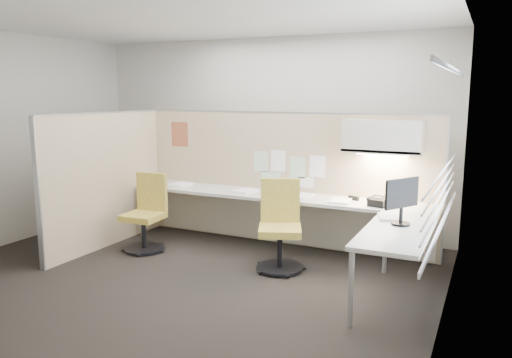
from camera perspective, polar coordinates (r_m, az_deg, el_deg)
The scene contains 25 objects.
floor at distance 5.78m, azimuth -8.47°, elevation -10.68°, with size 5.50×4.50×0.01m, color black.
ceiling at distance 5.48m, azimuth -9.24°, elevation 18.05°, with size 5.50×4.50×0.01m, color white.
wall_back at distance 7.41m, azimuth 1.06°, elevation 5.08°, with size 5.50×0.02×2.80m, color beige.
wall_left at distance 7.36m, azimuth -26.84°, elevation 4.01°, with size 0.02×4.50×2.80m, color beige.
wall_right at distance 4.52m, azimuth 21.31°, elevation 1.42°, with size 0.02×4.50×2.80m, color beige.
window_pane at distance 4.50m, azimuth 21.11°, elevation 3.33°, with size 0.01×2.80×1.30m, color #99A6B2.
partition_back at distance 6.67m, azimuth 3.02°, elevation -0.00°, with size 4.10×0.06×1.75m, color #CBB18C.
partition_left at distance 6.84m, azimuth -16.76°, elevation -0.15°, with size 0.06×2.20×1.75m, color #CBB18C.
desk at distance 6.15m, azimuth 4.57°, elevation -3.44°, with size 4.00×2.07×0.73m.
overhead_bin at distance 5.99m, azimuth 14.32°, elevation 4.73°, with size 0.90×0.36×0.38m, color beige.
task_light_strip at distance 6.01m, azimuth 14.23°, elevation 2.74°, with size 0.60×0.06×0.02m, color #FFEABF.
pinned_papers at distance 6.58m, azimuth 3.55°, elevation 1.26°, with size 1.01×0.00×0.47m.
poster at distance 7.33m, azimuth -8.72°, elevation 5.08°, with size 0.28×0.00×0.35m, color #DE531C.
chair_left at distance 6.60m, azimuth -12.42°, elevation -4.07°, with size 0.51×0.52×0.97m.
chair_right at distance 5.75m, azimuth 2.76°, elevation -5.67°, with size 0.62×0.64×1.02m.
monitor at distance 5.05m, azimuth 16.32°, elevation -2.14°, with size 0.25×0.39×0.46m.
phone at distance 5.87m, azimuth 13.77°, elevation -2.53°, with size 0.25×0.24×0.12m.
stapler at distance 6.14m, azimuth 11.10°, elevation -2.15°, with size 0.14×0.04×0.05m, color black.
tape_dispenser at distance 6.04m, azimuth 13.76°, elevation -2.40°, with size 0.10×0.06×0.06m, color black.
coat_hook at distance 6.25m, azimuth -22.68°, elevation 3.65°, with size 0.18×0.44×1.33m.
paper_stack_0 at distance 7.03m, azimuth -8.58°, elevation -0.65°, with size 0.23×0.30×0.04m, color white.
paper_stack_1 at distance 6.50m, azimuth -1.23°, elevation -1.39°, with size 0.23×0.30×0.03m, color white.
paper_stack_2 at distance 6.29m, azimuth 5.40°, elevation -1.90°, with size 0.23×0.30×0.01m, color white.
paper_stack_3 at distance 6.01m, azimuth 9.60°, elevation -2.50°, with size 0.23×0.30×0.03m, color white.
paper_stack_4 at distance 5.35m, azimuth 15.05°, elevation -4.22°, with size 0.23×0.30×0.02m, color white.
Camera 1 is at (3.07, -4.47, 2.00)m, focal length 35.00 mm.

